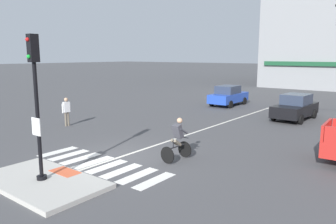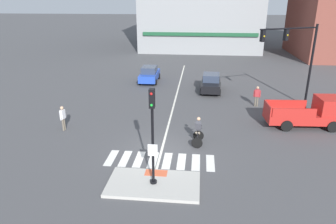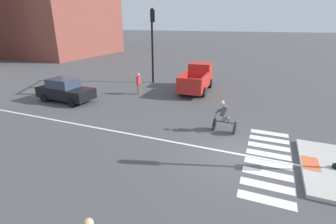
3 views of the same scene
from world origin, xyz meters
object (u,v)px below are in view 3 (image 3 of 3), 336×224
at_px(traffic_light_mast, 152,33).
at_px(car_black_eastbound_far, 65,90).
at_px(pickup_truck_red_cross_right, 197,78).
at_px(cyclist, 224,116).
at_px(pedestrian_waiting_far_side, 139,82).

bearing_deg(traffic_light_mast, car_black_eastbound_far, 146.89).
relative_size(pickup_truck_red_cross_right, cyclist, 3.09).
distance_m(car_black_eastbound_far, pickup_truck_red_cross_right, 10.22).
xyz_separation_m(car_black_eastbound_far, pedestrian_waiting_far_side, (3.56, -3.96, 0.17)).
xyz_separation_m(traffic_light_mast, cyclist, (-7.17, -7.37, -3.62)).
bearing_deg(cyclist, pickup_truck_red_cross_right, 24.98).
bearing_deg(pedestrian_waiting_far_side, traffic_light_mast, -0.68).
bearing_deg(car_black_eastbound_far, cyclist, -95.22).
bearing_deg(pickup_truck_red_cross_right, car_black_eastbound_far, 130.02).
height_order(car_black_eastbound_far, cyclist, cyclist).
distance_m(traffic_light_mast, car_black_eastbound_far, 8.19).
distance_m(traffic_light_mast, cyclist, 10.90).
xyz_separation_m(car_black_eastbound_far, cyclist, (-1.04, -11.37, 0.06)).
bearing_deg(cyclist, traffic_light_mast, 45.81).
height_order(traffic_light_mast, cyclist, traffic_light_mast).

